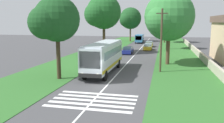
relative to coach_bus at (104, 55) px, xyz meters
name	(u,v)px	position (x,y,z in m)	size (l,w,h in m)	color
ground	(106,86)	(-6.04, -1.80, -2.15)	(160.00, 160.00, 0.00)	#424244
grass_verge_left	(81,59)	(8.96, 6.40, -2.13)	(120.00, 8.00, 0.04)	#2D6628
grass_verge_right	(182,63)	(8.96, -10.00, -2.13)	(120.00, 8.00, 0.04)	#2D6628
centre_line	(129,61)	(8.96, -1.80, -2.14)	(110.00, 0.16, 0.01)	silver
coach_bus	(104,55)	(0.00, 0.00, 0.00)	(11.16, 2.62, 3.73)	silver
zebra_crossing	(93,101)	(-10.30, -1.80, -2.14)	(4.05, 6.80, 0.01)	silver
trailing_car_0	(128,50)	(17.65, -0.28, -1.48)	(4.30, 1.78, 1.43)	navy
trailing_car_1	(148,47)	(24.81, -3.73, -1.48)	(4.30, 1.78, 1.43)	gold
trailing_car_2	(149,44)	(32.03, -3.53, -1.48)	(4.30, 1.78, 1.43)	gold
trailing_minibus_0	(140,38)	(42.19, -0.02, -0.60)	(6.00, 2.14, 2.53)	teal
roadside_tree_left_0	(56,21)	(-4.25, 4.13, 4.20)	(6.05, 4.88, 8.89)	#3D2D1E
roadside_tree_left_1	(103,13)	(17.63, 4.80, 5.83)	(8.29, 6.79, 11.54)	#4C3826
roadside_tree_left_2	(130,19)	(47.35, 3.69, 5.09)	(8.21, 6.87, 10.83)	brown
roadside_tree_right_0	(168,15)	(27.52, -7.83, 5.60)	(5.59, 4.88, 10.30)	#3D2D1E
roadside_tree_right_1	(168,18)	(7.70, -7.63, 4.67)	(8.53, 7.13, 10.54)	#4C3826
roadside_tree_right_2	(165,15)	(45.20, -7.20, 6.17)	(7.80, 6.61, 11.75)	#4C3826
utility_pole	(161,40)	(1.78, -6.82, 1.92)	(0.24, 1.40, 7.77)	#473828
roadside_wall	(201,56)	(13.96, -13.40, -1.57)	(70.00, 0.40, 1.07)	#B2A893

